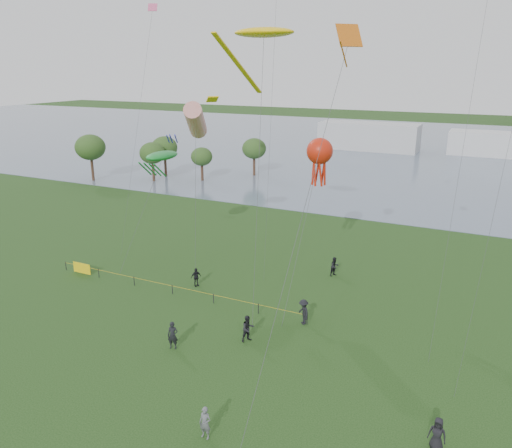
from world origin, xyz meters
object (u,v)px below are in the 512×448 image
at_px(kite_octopus, 320,152).
at_px(kite_stingray, 263,34).
at_px(kite_flyer, 205,423).
at_px(fence, 115,275).

bearing_deg(kite_octopus, kite_stingray, -146.03).
bearing_deg(kite_octopus, kite_flyer, -86.90).
bearing_deg(kite_flyer, kite_stingray, 107.60).
xyz_separation_m(kite_flyer, kite_stingray, (-5.45, 18.74, 19.78)).
xyz_separation_m(kite_stingray, kite_octopus, (3.95, 2.75, -9.17)).
distance_m(kite_stingray, kite_octopus, 10.36).
distance_m(fence, kite_octopus, 20.95).
distance_m(fence, kite_flyer, 22.01).
height_order(fence, kite_octopus, kite_octopus).
height_order(fence, kite_stingray, kite_stingray).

